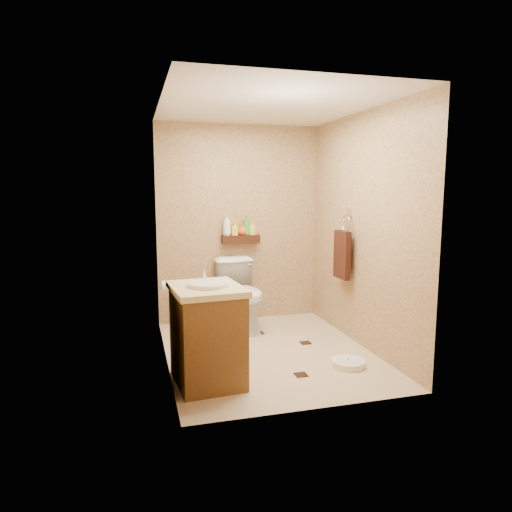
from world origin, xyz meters
name	(u,v)px	position (x,y,z in m)	size (l,w,h in m)	color
ground	(268,352)	(0.00, 0.00, 0.00)	(2.50, 2.50, 0.00)	tan
wall_back	(239,224)	(0.00, 1.25, 1.20)	(2.00, 0.04, 2.40)	tan
wall_front	(319,250)	(0.00, -1.25, 1.20)	(2.00, 0.04, 2.40)	tan
wall_left	(164,236)	(-1.00, 0.00, 1.20)	(0.04, 2.50, 2.40)	tan
wall_right	(361,231)	(1.00, 0.00, 1.20)	(0.04, 2.50, 2.40)	tan
ceiling	(269,105)	(0.00, 0.00, 2.40)	(2.00, 2.50, 0.02)	silver
wall_shelf	(241,239)	(0.00, 1.17, 1.02)	(0.46, 0.14, 0.10)	#33170E
floor_accents	(275,352)	(0.06, -0.03, 0.00)	(1.18, 1.34, 0.01)	black
toilet	(242,295)	(-0.06, 0.83, 0.40)	(0.45, 0.79, 0.81)	white
vanity	(207,333)	(-0.70, -0.55, 0.43)	(0.62, 0.73, 0.96)	brown
bathroom_scale	(348,363)	(0.61, -0.56, 0.03)	(0.33, 0.33, 0.06)	white
toilet_brush	(178,313)	(-0.79, 1.07, 0.18)	(0.12, 0.12, 0.51)	#175E52
towel_ring	(342,252)	(0.91, 0.25, 0.95)	(0.12, 0.30, 0.76)	silver
toilet_paper	(167,286)	(-0.94, 0.65, 0.60)	(0.12, 0.11, 0.12)	white
bottle_a	(227,225)	(-0.17, 1.17, 1.20)	(0.10, 0.10, 0.26)	white
bottle_b	(235,228)	(-0.07, 1.17, 1.15)	(0.08, 0.08, 0.17)	yellow
bottle_c	(242,229)	(0.02, 1.17, 1.14)	(0.11, 0.11, 0.15)	#EA4C1B
bottle_d	(247,225)	(0.08, 1.17, 1.19)	(0.09, 0.09, 0.24)	green
bottle_e	(252,228)	(0.15, 1.17, 1.16)	(0.08, 0.08, 0.17)	#FFD354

